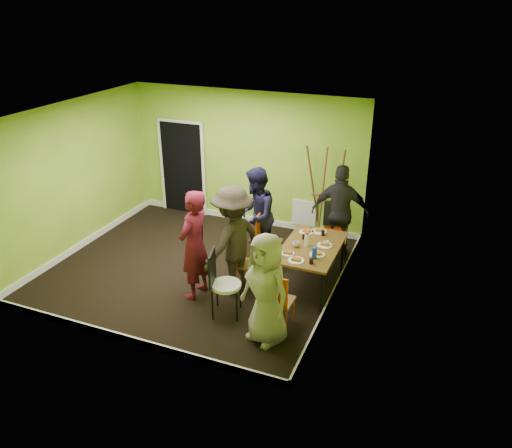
{
  "coord_description": "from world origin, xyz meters",
  "views": [
    {
      "loc": [
        3.91,
        -6.85,
        4.5
      ],
      "look_at": [
        1.13,
        0.0,
        1.08
      ],
      "focal_mm": 35.0,
      "sensor_mm": 36.0,
      "label": 1
    }
  ],
  "objects": [
    {
      "name": "chair_bentwood",
      "position": [
        1.0,
        -1.08,
        0.58
      ],
      "size": [
        0.51,
        0.5,
        1.06
      ],
      "rotation": [
        0.0,
        0.0,
        -1.31
      ],
      "color": "black",
      "rests_on": "ground"
    },
    {
      "name": "plate_far_front",
      "position": [
        1.95,
        -0.37,
        0.76
      ],
      "size": [
        0.26,
        0.26,
        0.01
      ],
      "primitive_type": "cylinder",
      "color": "white",
      "rests_on": "dining_table"
    },
    {
      "name": "person_left_far",
      "position": [
        0.84,
        0.7,
        0.89
      ],
      "size": [
        0.86,
        1.0,
        1.77
      ],
      "primitive_type": "imported",
      "rotation": [
        0.0,
        0.0,
        -1.33
      ],
      "color": "black",
      "rests_on": "ground"
    },
    {
      "name": "glass_front",
      "position": [
        2.19,
        -0.37,
        0.79
      ],
      "size": [
        0.07,
        0.07,
        0.08
      ],
      "primitive_type": "cylinder",
      "color": "black",
      "rests_on": "dining_table"
    },
    {
      "name": "person_back_end",
      "position": [
        2.22,
        1.39,
        0.9
      ],
      "size": [
        1.09,
        0.55,
        1.79
      ],
      "primitive_type": "imported",
      "rotation": [
        0.0,
        0.0,
        3.26
      ],
      "color": "black",
      "rests_on": "ground"
    },
    {
      "name": "plate_wall_front",
      "position": [
        2.2,
        -0.06,
        0.76
      ],
      "size": [
        0.25,
        0.25,
        0.01
      ],
      "primitive_type": "cylinder",
      "color": "white",
      "rests_on": "dining_table"
    },
    {
      "name": "glass_mid",
      "position": [
        1.84,
        0.4,
        0.79
      ],
      "size": [
        0.07,
        0.07,
        0.08
      ],
      "primitive_type": "cylinder",
      "color": "black",
      "rests_on": "dining_table"
    },
    {
      "name": "chair_left_near",
      "position": [
        1.04,
        -0.23,
        0.52
      ],
      "size": [
        0.41,
        0.41,
        0.92
      ],
      "rotation": [
        0.0,
        0.0,
        -1.49
      ],
      "color": "#EA4F16",
      "rests_on": "ground"
    },
    {
      "name": "plate_far_back",
      "position": [
        2.0,
        0.77,
        0.76
      ],
      "size": [
        0.26,
        0.26,
        0.01
      ],
      "primitive_type": "cylinder",
      "color": "white",
      "rests_on": "dining_table"
    },
    {
      "name": "room_walls",
      "position": [
        -0.02,
        0.04,
        0.99
      ],
      "size": [
        5.04,
        4.54,
        2.82
      ],
      "color": "#77A62A",
      "rests_on": "ground"
    },
    {
      "name": "plate_near_right",
      "position": [
        1.76,
        -0.2,
        0.76
      ],
      "size": [
        0.21,
        0.21,
        0.01
      ],
      "primitive_type": "cylinder",
      "color": "white",
      "rests_on": "dining_table"
    },
    {
      "name": "chair_left_far",
      "position": [
        1.08,
        0.57,
        0.56
      ],
      "size": [
        0.45,
        0.45,
        1.0
      ],
      "rotation": [
        0.0,
        0.0,
        -1.48
      ],
      "color": "#EA4F16",
      "rests_on": "ground"
    },
    {
      "name": "thermos",
      "position": [
        1.95,
        0.18,
        0.86
      ],
      "size": [
        0.07,
        0.07,
        0.21
      ],
      "primitive_type": "cylinder",
      "color": "white",
      "rests_on": "dining_table"
    },
    {
      "name": "orange_bottle",
      "position": [
        1.9,
        0.33,
        0.79
      ],
      "size": [
        0.04,
        0.04,
        0.07
      ],
      "primitive_type": "cylinder",
      "color": "#EA4F16",
      "rests_on": "dining_table"
    },
    {
      "name": "chair_front_end",
      "position": [
        1.93,
        -1.13,
        0.52
      ],
      "size": [
        0.39,
        0.4,
        0.93
      ],
      "rotation": [
        0.0,
        0.0,
        -0.02
      ],
      "color": "#EA4F16",
      "rests_on": "ground"
    },
    {
      "name": "plate_wall_back",
      "position": [
        2.23,
        0.3,
        0.76
      ],
      "size": [
        0.25,
        0.25,
        0.01
      ],
      "primitive_type": "cylinder",
      "color": "white",
      "rests_on": "dining_table"
    },
    {
      "name": "dining_table",
      "position": [
        2.03,
        0.19,
        0.7
      ],
      "size": [
        0.9,
        1.5,
        0.75
      ],
      "color": "black",
      "rests_on": "ground"
    },
    {
      "name": "blue_bottle",
      "position": [
        2.18,
        -0.18,
        0.84
      ],
      "size": [
        0.08,
        0.08,
        0.19
      ],
      "primitive_type": "cylinder",
      "color": "#1839BA",
      "rests_on": "dining_table"
    },
    {
      "name": "person_left_near",
      "position": [
        0.89,
        -0.39,
        0.91
      ],
      "size": [
        1.01,
        1.33,
        1.82
      ],
      "primitive_type": "imported",
      "rotation": [
        0.0,
        0.0,
        -1.89
      ],
      "color": "black",
      "rests_on": "ground"
    },
    {
      "name": "cup_a",
      "position": [
        1.8,
        0.09,
        0.8
      ],
      "size": [
        0.12,
        0.12,
        0.09
      ],
      "primitive_type": "imported",
      "color": "white",
      "rests_on": "dining_table"
    },
    {
      "name": "ground",
      "position": [
        0.0,
        0.0,
        0.0
      ],
      "size": [
        5.0,
        5.0,
        0.0
      ],
      "primitive_type": "plane",
      "color": "black",
      "rests_on": "ground"
    },
    {
      "name": "person_front_end",
      "position": [
        1.86,
        -1.42,
        0.82
      ],
      "size": [
        0.95,
        0.81,
        1.65
      ],
      "primitive_type": "imported",
      "rotation": [
        0.0,
        0.0,
        -0.42
      ],
      "color": "gray",
      "rests_on": "ground"
    },
    {
      "name": "easel",
      "position": [
        1.75,
        2.02,
        0.95
      ],
      "size": [
        0.77,
        0.73,
        1.93
      ],
      "color": "brown",
      "rests_on": "ground"
    },
    {
      "name": "person_standing",
      "position": [
        0.4,
        -0.77,
        0.91
      ],
      "size": [
        0.49,
        0.7,
        1.82
      ],
      "primitive_type": "imported",
      "rotation": [
        0.0,
        0.0,
        -1.65
      ],
      "color": "#580F1D",
      "rests_on": "ground"
    },
    {
      "name": "chair_back_end",
      "position": [
        2.17,
        1.29,
        0.78
      ],
      "size": [
        0.53,
        0.6,
        1.1
      ],
      "rotation": [
        0.0,
        0.0,
        3.32
      ],
      "color": "#EA4F16",
      "rests_on": "ground"
    },
    {
      "name": "glass_back",
      "position": [
        2.1,
        0.66,
        0.79
      ],
      "size": [
        0.06,
        0.06,
        0.09
      ],
      "primitive_type": "cylinder",
      "color": "black",
      "rests_on": "dining_table"
    },
    {
      "name": "plate_near_left",
      "position": [
        1.81,
        0.67,
        0.76
      ],
      "size": [
        0.25,
        0.25,
        0.01
      ],
      "primitive_type": "cylinder",
      "color": "white",
      "rests_on": "dining_table"
    },
    {
      "name": "cup_b",
      "position": [
        2.25,
        0.29,
        0.79
      ],
      "size": [
        0.09,
        0.09,
        0.09
      ],
      "primitive_type": "imported",
      "color": "white",
      "rests_on": "dining_table"
    }
  ]
}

